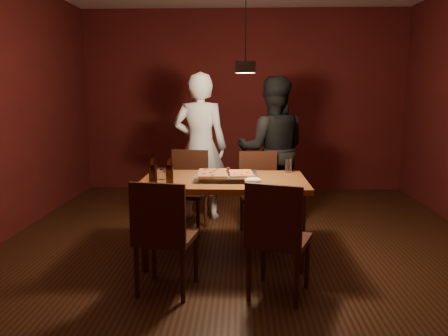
{
  "coord_description": "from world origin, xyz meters",
  "views": [
    {
      "loc": [
        -0.04,
        -3.92,
        1.53
      ],
      "look_at": [
        -0.19,
        0.0,
        0.85
      ],
      "focal_mm": 35.0,
      "sensor_mm": 36.0,
      "label": 1
    }
  ],
  "objects_px": {
    "pizza_tray": "(227,176)",
    "diner_white": "(200,147)",
    "plate_slice": "(150,185)",
    "diner_dark": "(272,150)",
    "pendant_lamp": "(245,66)",
    "chair_near_left": "(163,227)",
    "dining_table": "(224,187)",
    "chair_near_right": "(277,230)",
    "chair_far_left": "(188,183)",
    "beer_bottle_a": "(153,170)",
    "chair_far_right": "(259,185)",
    "beer_bottle_b": "(169,170)"
  },
  "relations": [
    {
      "from": "pizza_tray",
      "to": "diner_white",
      "type": "xyz_separation_m",
      "value": [
        -0.36,
        1.31,
        0.11
      ]
    },
    {
      "from": "plate_slice",
      "to": "diner_dark",
      "type": "bearing_deg",
      "value": 53.19
    },
    {
      "from": "pendant_lamp",
      "to": "chair_near_left",
      "type": "bearing_deg",
      "value": -127.4
    },
    {
      "from": "dining_table",
      "to": "plate_slice",
      "type": "xyz_separation_m",
      "value": [
        -0.62,
        -0.33,
        0.08
      ]
    },
    {
      "from": "chair_near_right",
      "to": "diner_dark",
      "type": "distance_m",
      "value": 2.06
    },
    {
      "from": "pendant_lamp",
      "to": "chair_far_left",
      "type": "bearing_deg",
      "value": 127.09
    },
    {
      "from": "diner_dark",
      "to": "chair_near_right",
      "type": "bearing_deg",
      "value": 88.93
    },
    {
      "from": "chair_near_left",
      "to": "beer_bottle_a",
      "type": "height_order",
      "value": "beer_bottle_a"
    },
    {
      "from": "chair_far_left",
      "to": "plate_slice",
      "type": "distance_m",
      "value": 1.19
    },
    {
      "from": "chair_far_right",
      "to": "beer_bottle_b",
      "type": "height_order",
      "value": "beer_bottle_b"
    },
    {
      "from": "chair_far_left",
      "to": "plate_slice",
      "type": "bearing_deg",
      "value": 89.71
    },
    {
      "from": "beer_bottle_b",
      "to": "chair_near_left",
      "type": "bearing_deg",
      "value": -86.58
    },
    {
      "from": "chair_far_right",
      "to": "pendant_lamp",
      "type": "xyz_separation_m",
      "value": [
        -0.17,
        -0.73,
        1.22
      ]
    },
    {
      "from": "chair_far_left",
      "to": "chair_near_left",
      "type": "distance_m",
      "value": 1.63
    },
    {
      "from": "pizza_tray",
      "to": "beer_bottle_a",
      "type": "relative_size",
      "value": 2.05
    },
    {
      "from": "diner_white",
      "to": "pendant_lamp",
      "type": "relative_size",
      "value": 1.61
    },
    {
      "from": "dining_table",
      "to": "chair_near_left",
      "type": "distance_m",
      "value": 0.92
    },
    {
      "from": "pizza_tray",
      "to": "plate_slice",
      "type": "distance_m",
      "value": 0.72
    },
    {
      "from": "chair_far_left",
      "to": "diner_white",
      "type": "relative_size",
      "value": 0.27
    },
    {
      "from": "chair_near_left",
      "to": "chair_far_right",
      "type": "bearing_deg",
      "value": 72.38
    },
    {
      "from": "chair_near_right",
      "to": "beer_bottle_b",
      "type": "bearing_deg",
      "value": 166.59
    },
    {
      "from": "chair_near_right",
      "to": "diner_white",
      "type": "xyz_separation_m",
      "value": [
        -0.76,
        2.13,
        0.35
      ]
    },
    {
      "from": "dining_table",
      "to": "diner_dark",
      "type": "relative_size",
      "value": 0.87
    },
    {
      "from": "chair_near_left",
      "to": "pizza_tray",
      "type": "height_order",
      "value": "chair_near_left"
    },
    {
      "from": "beer_bottle_a",
      "to": "diner_dark",
      "type": "height_order",
      "value": "diner_dark"
    },
    {
      "from": "chair_far_right",
      "to": "plate_slice",
      "type": "height_order",
      "value": "chair_far_right"
    },
    {
      "from": "chair_far_right",
      "to": "pendant_lamp",
      "type": "bearing_deg",
      "value": 70.53
    },
    {
      "from": "chair_near_right",
      "to": "plate_slice",
      "type": "bearing_deg",
      "value": 174.24
    },
    {
      "from": "chair_far_right",
      "to": "pendant_lamp",
      "type": "height_order",
      "value": "pendant_lamp"
    },
    {
      "from": "chair_far_left",
      "to": "plate_slice",
      "type": "xyz_separation_m",
      "value": [
        -0.18,
        -1.15,
        0.22
      ]
    },
    {
      "from": "diner_white",
      "to": "chair_near_left",
      "type": "bearing_deg",
      "value": 92.73
    },
    {
      "from": "dining_table",
      "to": "chair_near_right",
      "type": "xyz_separation_m",
      "value": [
        0.42,
        -0.84,
        -0.14
      ]
    },
    {
      "from": "dining_table",
      "to": "beer_bottle_b",
      "type": "relative_size",
      "value": 6.14
    },
    {
      "from": "beer_bottle_a",
      "to": "diner_white",
      "type": "height_order",
      "value": "diner_white"
    },
    {
      "from": "chair_far_right",
      "to": "chair_far_left",
      "type": "bearing_deg",
      "value": -13.84
    },
    {
      "from": "chair_near_left",
      "to": "beer_bottle_a",
      "type": "distance_m",
      "value": 0.6
    },
    {
      "from": "pizza_tray",
      "to": "chair_far_left",
      "type": "bearing_deg",
      "value": 117.89
    },
    {
      "from": "pizza_tray",
      "to": "diner_dark",
      "type": "height_order",
      "value": "diner_dark"
    },
    {
      "from": "chair_far_right",
      "to": "diner_white",
      "type": "height_order",
      "value": "diner_white"
    },
    {
      "from": "diner_dark",
      "to": "beer_bottle_b",
      "type": "bearing_deg",
      "value": 57.54
    },
    {
      "from": "chair_near_left",
      "to": "chair_far_left",
      "type": "bearing_deg",
      "value": 99.79
    },
    {
      "from": "chair_far_left",
      "to": "chair_near_right",
      "type": "height_order",
      "value": "same"
    },
    {
      "from": "beer_bottle_b",
      "to": "chair_far_right",
      "type": "bearing_deg",
      "value": 49.99
    },
    {
      "from": "chair_near_left",
      "to": "plate_slice",
      "type": "height_order",
      "value": "chair_near_left"
    },
    {
      "from": "chair_far_left",
      "to": "plate_slice",
      "type": "height_order",
      "value": "chair_far_left"
    },
    {
      "from": "diner_dark",
      "to": "chair_far_right",
      "type": "bearing_deg",
      "value": 72.08
    },
    {
      "from": "chair_near_right",
      "to": "beer_bottle_a",
      "type": "relative_size",
      "value": 2.01
    },
    {
      "from": "beer_bottle_a",
      "to": "beer_bottle_b",
      "type": "distance_m",
      "value": 0.16
    },
    {
      "from": "chair_near_left",
      "to": "beer_bottle_a",
      "type": "relative_size",
      "value": 1.81
    },
    {
      "from": "pizza_tray",
      "to": "diner_dark",
      "type": "xyz_separation_m",
      "value": [
        0.5,
        1.2,
        0.09
      ]
    }
  ]
}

